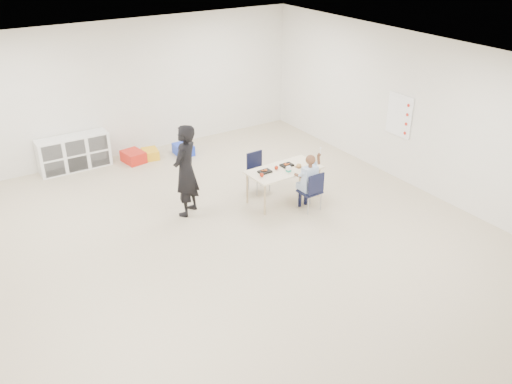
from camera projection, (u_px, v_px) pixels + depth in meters
room at (232, 166)px, 7.73m from camera, size 9.00×9.02×2.80m
table at (283, 184)px, 9.67m from camera, size 1.34×0.71×0.60m
chair_near at (310, 191)px, 9.32m from camera, size 0.36×0.34×0.73m
chair_far at (259, 173)px, 9.97m from camera, size 0.36×0.34×0.73m
child at (310, 180)px, 9.22m from camera, size 0.50×0.50×1.14m
lunch_tray_near at (287, 165)px, 9.65m from camera, size 0.23×0.17×0.03m
lunch_tray_far at (265, 172)px, 9.40m from camera, size 0.23×0.17×0.03m
milk_carton at (289, 169)px, 9.40m from camera, size 0.07×0.07×0.10m
bread_roll at (299, 165)px, 9.59m from camera, size 0.09×0.09×0.07m
apple_near at (276, 168)px, 9.50m from camera, size 0.07×0.07×0.07m
apple_far at (262, 175)px, 9.23m from camera, size 0.07×0.07×0.07m
cubby_shelf at (74, 153)px, 10.85m from camera, size 1.40×0.40×0.70m
rules_poster at (399, 115)px, 10.15m from camera, size 0.02×0.60×0.80m
adult at (186, 171)px, 9.00m from camera, size 0.70×0.66×1.60m
bin_red at (133, 157)px, 11.26m from camera, size 0.45×0.53×0.23m
bin_yellow at (150, 154)px, 11.45m from camera, size 0.37×0.44×0.20m
bin_blue at (183, 149)px, 11.63m from camera, size 0.36×0.46×0.22m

